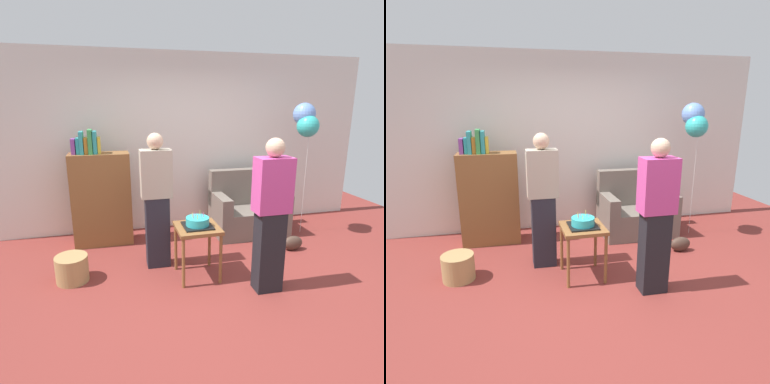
{
  "view_description": "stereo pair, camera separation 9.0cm",
  "coord_description": "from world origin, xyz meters",
  "views": [
    {
      "loc": [
        -1.14,
        -2.96,
        1.94
      ],
      "look_at": [
        -0.25,
        0.58,
        0.95
      ],
      "focal_mm": 30.32,
      "sensor_mm": 36.0,
      "label": 1
    },
    {
      "loc": [
        -1.05,
        -2.98,
        1.94
      ],
      "look_at": [
        -0.25,
        0.58,
        0.95
      ],
      "focal_mm": 30.32,
      "sensor_mm": 36.0,
      "label": 2
    }
  ],
  "objects": [
    {
      "name": "person_blowing_candles",
      "position": [
        -0.65,
        0.72,
        0.83
      ],
      "size": [
        0.36,
        0.22,
        1.63
      ],
      "rotation": [
        0.0,
        0.0,
        -0.39
      ],
      "color": "#23232D",
      "rests_on": "ground_plane"
    },
    {
      "name": "bookshelf",
      "position": [
        -1.31,
        1.58,
        0.69
      ],
      "size": [
        0.8,
        0.36,
        1.62
      ],
      "color": "brown",
      "rests_on": "ground_plane"
    },
    {
      "name": "wall_back",
      "position": [
        0.0,
        2.05,
        1.35
      ],
      "size": [
        6.0,
        0.1,
        2.7
      ],
      "primitive_type": "cube",
      "color": "silver",
      "rests_on": "ground_plane"
    },
    {
      "name": "birthday_cake",
      "position": [
        -0.25,
        0.33,
        0.67
      ],
      "size": [
        0.32,
        0.32,
        0.17
      ],
      "color": "black",
      "rests_on": "side_table"
    },
    {
      "name": "wicker_basket",
      "position": [
        -1.65,
        0.57,
        0.15
      ],
      "size": [
        0.36,
        0.36,
        0.3
      ],
      "primitive_type": "cylinder",
      "color": "#A88451",
      "rests_on": "ground_plane"
    },
    {
      "name": "person_holding_cake",
      "position": [
        0.41,
        -0.11,
        0.83
      ],
      "size": [
        0.36,
        0.22,
        1.63
      ],
      "rotation": [
        0.0,
        0.0,
        3.13
      ],
      "color": "black",
      "rests_on": "ground_plane"
    },
    {
      "name": "ground_plane",
      "position": [
        0.0,
        0.0,
        0.0
      ],
      "size": [
        8.0,
        8.0,
        0.0
      ],
      "primitive_type": "plane",
      "color": "maroon"
    },
    {
      "name": "handbag",
      "position": [
        1.21,
        0.69,
        0.1
      ],
      "size": [
        0.28,
        0.14,
        0.2
      ],
      "primitive_type": "ellipsoid",
      "color": "#473328",
      "rests_on": "ground_plane"
    },
    {
      "name": "couch",
      "position": [
        0.87,
        1.48,
        0.34
      ],
      "size": [
        1.1,
        0.7,
        0.96
      ],
      "color": "#6B6056",
      "rests_on": "ground_plane"
    },
    {
      "name": "side_table",
      "position": [
        -0.25,
        0.33,
        0.52
      ],
      "size": [
        0.48,
        0.48,
        0.62
      ],
      "color": "brown",
      "rests_on": "ground_plane"
    },
    {
      "name": "balloon_bunch",
      "position": [
        1.57,
        1.2,
        1.73
      ],
      "size": [
        0.32,
        0.41,
        1.96
      ],
      "color": "silver",
      "rests_on": "ground_plane"
    }
  ]
}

